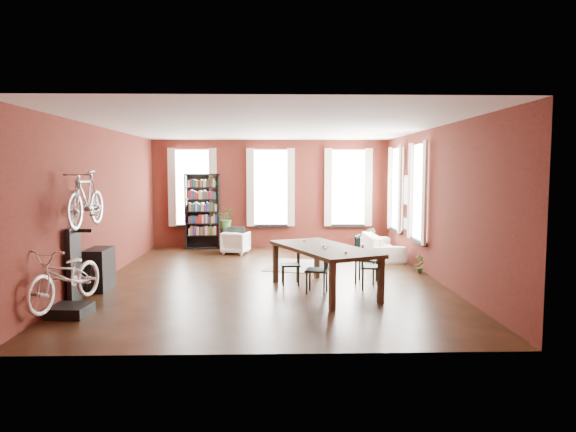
{
  "coord_description": "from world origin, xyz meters",
  "views": [
    {
      "loc": [
        0.1,
        -10.75,
        2.29
      ],
      "look_at": [
        0.41,
        0.6,
        1.29
      ],
      "focal_mm": 32.0,
      "sensor_mm": 36.0,
      "label": 1
    }
  ],
  "objects_px": {
    "bike_trainer": "(70,311)",
    "bicycle_floor": "(65,249)",
    "dining_chair_d": "(366,259)",
    "bookshelf": "(203,211)",
    "dining_table": "(324,269)",
    "dining_chair_b": "(290,265)",
    "dining_chair_a": "(317,270)",
    "console_table": "(99,269)",
    "dining_chair_c": "(371,267)",
    "plant_stand": "(227,240)",
    "white_armchair": "(236,242)",
    "cream_sofa": "(382,242)"
  },
  "relations": [
    {
      "from": "white_armchair",
      "to": "plant_stand",
      "type": "height_order",
      "value": "white_armchair"
    },
    {
      "from": "dining_table",
      "to": "bike_trainer",
      "type": "xyz_separation_m",
      "value": [
        -4.16,
        -1.5,
        -0.35
      ]
    },
    {
      "from": "dining_chair_c",
      "to": "bike_trainer",
      "type": "distance_m",
      "value": 5.4
    },
    {
      "from": "white_armchair",
      "to": "bike_trainer",
      "type": "xyz_separation_m",
      "value": [
        -2.16,
        -6.05,
        -0.25
      ]
    },
    {
      "from": "dining_chair_a",
      "to": "dining_chair_b",
      "type": "height_order",
      "value": "dining_chair_a"
    },
    {
      "from": "dining_chair_a",
      "to": "bookshelf",
      "type": "distance_m",
      "value": 6.34
    },
    {
      "from": "dining_chair_c",
      "to": "bicycle_floor",
      "type": "distance_m",
      "value": 5.46
    },
    {
      "from": "dining_chair_b",
      "to": "cream_sofa",
      "type": "bearing_deg",
      "value": 137.98
    },
    {
      "from": "dining_chair_b",
      "to": "bookshelf",
      "type": "height_order",
      "value": "bookshelf"
    },
    {
      "from": "dining_table",
      "to": "cream_sofa",
      "type": "bearing_deg",
      "value": 39.92
    },
    {
      "from": "plant_stand",
      "to": "dining_chair_a",
      "type": "bearing_deg",
      "value": -66.73
    },
    {
      "from": "bookshelf",
      "to": "plant_stand",
      "type": "distance_m",
      "value": 1.28
    },
    {
      "from": "dining_table",
      "to": "dining_chair_b",
      "type": "height_order",
      "value": "dining_table"
    },
    {
      "from": "dining_chair_c",
      "to": "dining_table",
      "type": "bearing_deg",
      "value": 111.59
    },
    {
      "from": "cream_sofa",
      "to": "bike_trainer",
      "type": "xyz_separation_m",
      "value": [
        -6.08,
        -5.32,
        -0.32
      ]
    },
    {
      "from": "dining_chair_d",
      "to": "bicycle_floor",
      "type": "bearing_deg",
      "value": 135.93
    },
    {
      "from": "dining_chair_b",
      "to": "dining_chair_d",
      "type": "distance_m",
      "value": 1.57
    },
    {
      "from": "dining_chair_c",
      "to": "white_armchair",
      "type": "distance_m",
      "value": 5.25
    },
    {
      "from": "dining_chair_b",
      "to": "bicycle_floor",
      "type": "relative_size",
      "value": 0.45
    },
    {
      "from": "dining_chair_d",
      "to": "bike_trainer",
      "type": "xyz_separation_m",
      "value": [
        -5.12,
        -2.31,
        -0.4
      ]
    },
    {
      "from": "dining_chair_c",
      "to": "console_table",
      "type": "distance_m",
      "value": 5.26
    },
    {
      "from": "dining_table",
      "to": "bookshelf",
      "type": "height_order",
      "value": "bookshelf"
    },
    {
      "from": "dining_chair_b",
      "to": "console_table",
      "type": "distance_m",
      "value": 3.72
    },
    {
      "from": "white_armchair",
      "to": "cream_sofa",
      "type": "height_order",
      "value": "cream_sofa"
    },
    {
      "from": "cream_sofa",
      "to": "bike_trainer",
      "type": "distance_m",
      "value": 8.08
    },
    {
      "from": "dining_chair_d",
      "to": "bookshelf",
      "type": "distance_m",
      "value": 6.2
    },
    {
      "from": "dining_chair_d",
      "to": "white_armchair",
      "type": "relative_size",
      "value": 1.42
    },
    {
      "from": "dining_chair_a",
      "to": "dining_chair_b",
      "type": "distance_m",
      "value": 0.87
    },
    {
      "from": "dining_chair_d",
      "to": "cream_sofa",
      "type": "xyz_separation_m",
      "value": [
        0.96,
        3.01,
        -0.07
      ]
    },
    {
      "from": "bike_trainer",
      "to": "dining_chair_d",
      "type": "bearing_deg",
      "value": 24.27
    },
    {
      "from": "bicycle_floor",
      "to": "cream_sofa",
      "type": "bearing_deg",
      "value": 53.85
    },
    {
      "from": "bookshelf",
      "to": "console_table",
      "type": "height_order",
      "value": "bookshelf"
    },
    {
      "from": "dining_table",
      "to": "bike_trainer",
      "type": "distance_m",
      "value": 4.44
    },
    {
      "from": "dining_chair_d",
      "to": "bookshelf",
      "type": "relative_size",
      "value": 0.44
    },
    {
      "from": "dining_chair_a",
      "to": "bike_trainer",
      "type": "xyz_separation_m",
      "value": [
        -4.03,
        -1.42,
        -0.35
      ]
    },
    {
      "from": "dining_chair_c",
      "to": "plant_stand",
      "type": "height_order",
      "value": "dining_chair_c"
    },
    {
      "from": "bookshelf",
      "to": "bike_trainer",
      "type": "bearing_deg",
      "value": -99.14
    },
    {
      "from": "cream_sofa",
      "to": "bike_trainer",
      "type": "height_order",
      "value": "cream_sofa"
    },
    {
      "from": "dining_chair_b",
      "to": "white_armchair",
      "type": "height_order",
      "value": "dining_chair_b"
    },
    {
      "from": "dining_chair_b",
      "to": "bike_trainer",
      "type": "xyz_separation_m",
      "value": [
        -3.56,
        -2.16,
        -0.32
      ]
    },
    {
      "from": "dining_table",
      "to": "dining_chair_a",
      "type": "height_order",
      "value": "dining_chair_a"
    },
    {
      "from": "bike_trainer",
      "to": "bicycle_floor",
      "type": "relative_size",
      "value": 0.32
    },
    {
      "from": "dining_chair_a",
      "to": "console_table",
      "type": "relative_size",
      "value": 1.09
    },
    {
      "from": "bookshelf",
      "to": "bike_trainer",
      "type": "xyz_separation_m",
      "value": [
        -1.13,
        -7.02,
        -1.02
      ]
    },
    {
      "from": "plant_stand",
      "to": "dining_chair_c",
      "type": "bearing_deg",
      "value": -55.4
    },
    {
      "from": "bike_trainer",
      "to": "dining_chair_a",
      "type": "bearing_deg",
      "value": 19.44
    },
    {
      "from": "dining_chair_d",
      "to": "plant_stand",
      "type": "height_order",
      "value": "dining_chair_d"
    },
    {
      "from": "dining_table",
      "to": "cream_sofa",
      "type": "distance_m",
      "value": 4.27
    },
    {
      "from": "dining_chair_c",
      "to": "plant_stand",
      "type": "distance_m",
      "value": 5.64
    },
    {
      "from": "dining_chair_a",
      "to": "bookshelf",
      "type": "height_order",
      "value": "bookshelf"
    }
  ]
}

